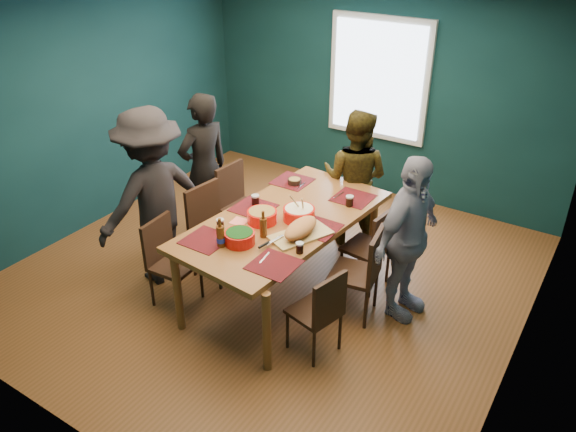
# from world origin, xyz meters

# --- Properties ---
(room) EXTENTS (5.01, 5.01, 2.71)m
(room) POSITION_xyz_m (0.00, 0.27, 1.37)
(room) COLOR brown
(room) RESTS_ON ground
(dining_table) EXTENTS (1.31, 2.32, 0.85)m
(dining_table) POSITION_xyz_m (0.28, -0.15, 0.77)
(dining_table) COLOR brown
(dining_table) RESTS_ON floor
(chair_left_far) EXTENTS (0.46, 0.46, 0.96)m
(chair_left_far) POSITION_xyz_m (-0.69, 0.36, 0.56)
(chair_left_far) COLOR black
(chair_left_far) RESTS_ON floor
(chair_left_mid) EXTENTS (0.50, 0.50, 0.99)m
(chair_left_mid) POSITION_xyz_m (-0.55, -0.28, 0.58)
(chair_left_mid) COLOR black
(chair_left_mid) RESTS_ON floor
(chair_left_near) EXTENTS (0.43, 0.43, 0.89)m
(chair_left_near) POSITION_xyz_m (-0.60, -0.90, 0.52)
(chair_left_near) COLOR black
(chair_left_near) RESTS_ON floor
(chair_right_far) EXTENTS (0.45, 0.45, 0.90)m
(chair_right_far) POSITION_xyz_m (1.00, 0.38, 0.52)
(chair_right_far) COLOR black
(chair_right_far) RESTS_ON floor
(chair_right_mid) EXTENTS (0.49, 0.49, 0.93)m
(chair_right_mid) POSITION_xyz_m (1.11, -0.10, 0.54)
(chair_right_mid) COLOR black
(chair_right_mid) RESTS_ON floor
(chair_right_near) EXTENTS (0.46, 0.46, 0.85)m
(chair_right_near) POSITION_xyz_m (1.05, -0.77, 0.49)
(chair_right_near) COLOR black
(chair_right_near) RESTS_ON floor
(person_far_left) EXTENTS (0.57, 0.73, 1.75)m
(person_far_left) POSITION_xyz_m (-1.06, 0.25, 0.88)
(person_far_left) COLOR black
(person_far_left) RESTS_ON floor
(person_back) EXTENTS (0.84, 0.69, 1.60)m
(person_back) POSITION_xyz_m (0.40, 1.10, 0.80)
(person_back) COLOR black
(person_back) RESTS_ON floor
(person_right) EXTENTS (0.56, 1.01, 1.63)m
(person_right) POSITION_xyz_m (1.41, 0.16, 0.81)
(person_right) COLOR white
(person_right) RESTS_ON floor
(person_near_left) EXTENTS (0.97, 1.34, 1.86)m
(person_near_left) POSITION_xyz_m (-0.97, -0.64, 0.93)
(person_near_left) COLOR black
(person_near_left) RESTS_ON floor
(bowl_salad) EXTENTS (0.29, 0.29, 0.12)m
(bowl_salad) POSITION_xyz_m (0.14, -0.33, 0.91)
(bowl_salad) COLOR red
(bowl_salad) RESTS_ON dining_table
(bowl_dumpling) EXTENTS (0.30, 0.30, 0.28)m
(bowl_dumpling) POSITION_xyz_m (0.41, -0.11, 0.92)
(bowl_dumpling) COLOR red
(bowl_dumpling) RESTS_ON dining_table
(bowl_herbs) EXTENTS (0.27, 0.27, 0.12)m
(bowl_herbs) POSITION_xyz_m (0.20, -0.76, 0.91)
(bowl_herbs) COLOR red
(bowl_herbs) RESTS_ON dining_table
(cutting_board) EXTENTS (0.49, 0.73, 0.15)m
(cutting_board) POSITION_xyz_m (0.59, -0.36, 0.92)
(cutting_board) COLOR tan
(cutting_board) RESTS_ON dining_table
(small_bowl) EXTENTS (0.15, 0.15, 0.06)m
(small_bowl) POSITION_xyz_m (-0.04, 0.53, 0.88)
(small_bowl) COLOR black
(small_bowl) RESTS_ON dining_table
(beer_bottle_a) EXTENTS (0.08, 0.08, 0.28)m
(beer_bottle_a) POSITION_xyz_m (0.09, -0.89, 0.95)
(beer_bottle_a) COLOR #4E280D
(beer_bottle_a) RESTS_ON dining_table
(beer_bottle_b) EXTENTS (0.07, 0.07, 0.26)m
(beer_bottle_b) POSITION_xyz_m (0.31, -0.55, 0.95)
(beer_bottle_b) COLOR #4E280D
(beer_bottle_b) RESTS_ON dining_table
(cola_glass_a) EXTENTS (0.07, 0.07, 0.10)m
(cola_glass_a) POSITION_xyz_m (-0.11, -0.65, 0.90)
(cola_glass_a) COLOR black
(cola_glass_a) RESTS_ON dining_table
(cola_glass_b) EXTENTS (0.07, 0.07, 0.10)m
(cola_glass_b) POSITION_xyz_m (0.72, -0.60, 0.90)
(cola_glass_b) COLOR black
(cola_glass_b) RESTS_ON dining_table
(cola_glass_c) EXTENTS (0.08, 0.08, 0.11)m
(cola_glass_c) POSITION_xyz_m (0.69, 0.40, 0.91)
(cola_glass_c) COLOR black
(cola_glass_c) RESTS_ON dining_table
(cola_glass_d) EXTENTS (0.08, 0.08, 0.11)m
(cola_glass_d) POSITION_xyz_m (-0.11, -0.09, 0.91)
(cola_glass_d) COLOR black
(cola_glass_d) RESTS_ON dining_table
(napkin_a) EXTENTS (0.18, 0.18, 0.00)m
(napkin_a) POSITION_xyz_m (0.66, -0.14, 0.85)
(napkin_a) COLOR #FF7B6B
(napkin_a) RESTS_ON dining_table
(napkin_b) EXTENTS (0.16, 0.16, 0.00)m
(napkin_b) POSITION_xyz_m (-0.04, -0.45, 0.85)
(napkin_b) COLOR #FF7B6B
(napkin_b) RESTS_ON dining_table
(napkin_c) EXTENTS (0.15, 0.15, 0.00)m
(napkin_c) POSITION_xyz_m (0.65, -0.90, 0.85)
(napkin_c) COLOR #FF7B6B
(napkin_c) RESTS_ON dining_table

